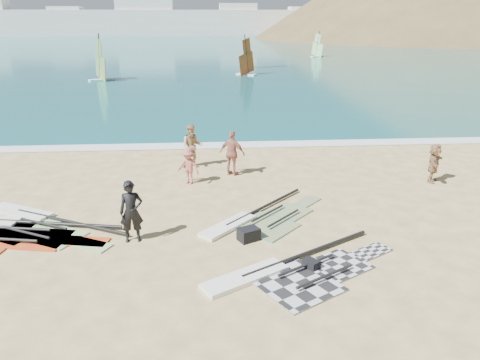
{
  "coord_description": "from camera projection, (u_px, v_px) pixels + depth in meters",
  "views": [
    {
      "loc": [
        -1.25,
        -11.71,
        6.59
      ],
      "look_at": [
        -0.09,
        4.0,
        1.0
      ],
      "focal_mm": 35.0,
      "sensor_mm": 36.0,
      "label": 1
    }
  ],
  "objects": [
    {
      "name": "ground",
      "position": [
        253.0,
        260.0,
        13.29
      ],
      "size": [
        300.0,
        300.0,
        0.0
      ],
      "primitive_type": "plane",
      "color": "#DBC380",
      "rests_on": "ground"
    },
    {
      "name": "beachgoer_mid",
      "position": [
        188.0,
        166.0,
        19.04
      ],
      "size": [
        1.12,
        0.97,
        1.5
      ],
      "primitive_type": "imported",
      "rotation": [
        0.0,
        0.0,
        -0.52
      ],
      "color": "#A5594D",
      "rests_on": "ground"
    },
    {
      "name": "rig_orange",
      "position": [
        258.0,
        220.0,
        15.77
      ],
      "size": [
        4.62,
        4.3,
        0.2
      ],
      "rotation": [
        0.0,
        0.0,
        0.81
      ],
      "color": "orange",
      "rests_on": "ground"
    },
    {
      "name": "windsurfer_centre",
      "position": [
        246.0,
        63.0,
        53.26
      ],
      "size": [
        2.39,
        2.4,
        4.58
      ],
      "rotation": [
        0.0,
        0.0,
        -0.69
      ],
      "color": "white",
      "rests_on": "ground"
    },
    {
      "name": "windsurfer_left",
      "position": [
        100.0,
        67.0,
        48.83
      ],
      "size": [
        2.68,
        2.84,
        4.85
      ],
      "rotation": [
        0.0,
        0.0,
        0.53
      ],
      "color": "white",
      "rests_on": "ground"
    },
    {
      "name": "person_wetsuit",
      "position": [
        131.0,
        212.0,
        14.1
      ],
      "size": [
        0.77,
        0.56,
        1.94
      ],
      "primitive_type": "imported",
      "rotation": [
        0.0,
        0.0,
        0.14
      ],
      "color": "black",
      "rests_on": "ground"
    },
    {
      "name": "beachgoer_back",
      "position": [
        232.0,
        153.0,
        20.02
      ],
      "size": [
        1.24,
        0.96,
        1.96
      ],
      "primitive_type": "imported",
      "rotation": [
        0.0,
        0.0,
        2.65
      ],
      "color": "#B26D5B",
      "rests_on": "ground"
    },
    {
      "name": "windsurfer_right",
      "position": [
        317.0,
        49.0,
        76.53
      ],
      "size": [
        2.28,
        2.42,
        4.11
      ],
      "rotation": [
        0.0,
        0.0,
        0.52
      ],
      "color": "white",
      "rests_on": "ground"
    },
    {
      "name": "beachgoer_left",
      "position": [
        192.0,
        146.0,
        21.02
      ],
      "size": [
        1.01,
        0.81,
        1.99
      ],
      "primitive_type": "imported",
      "rotation": [
        0.0,
        0.0,
        0.06
      ],
      "color": "tan",
      "rests_on": "ground"
    },
    {
      "name": "sea",
      "position": [
        208.0,
        38.0,
        137.37
      ],
      "size": [
        300.0,
        240.0,
        0.06
      ],
      "primitive_type": "cube",
      "color": "#0C5859",
      "rests_on": "ground"
    },
    {
      "name": "rig_green",
      "position": [
        35.0,
        223.0,
        15.49
      ],
      "size": [
        5.3,
        4.06,
        0.2
      ],
      "rotation": [
        0.0,
        0.0,
        -0.49
      ],
      "color": "#5AB429",
      "rests_on": "ground"
    },
    {
      "name": "rig_grey",
      "position": [
        291.0,
        272.0,
        12.55
      ],
      "size": [
        5.72,
        4.07,
        0.2
      ],
      "rotation": [
        0.0,
        0.0,
        0.54
      ],
      "color": "black",
      "rests_on": "ground"
    },
    {
      "name": "gear_bag_far",
      "position": [
        311.0,
        264.0,
        12.79
      ],
      "size": [
        0.51,
        0.54,
        0.26
      ],
      "primitive_type": "cube",
      "rotation": [
        0.0,
        0.0,
        -0.92
      ],
      "color": "black",
      "rests_on": "ground"
    },
    {
      "name": "surf_line",
      "position": [
        230.0,
        146.0,
        24.85
      ],
      "size": [
        300.0,
        1.2,
        0.04
      ],
      "primitive_type": "cube",
      "color": "white",
      "rests_on": "ground"
    },
    {
      "name": "gear_bag_near",
      "position": [
        249.0,
        234.0,
        14.39
      ],
      "size": [
        0.76,
        0.68,
        0.4
      ],
      "primitive_type": "cube",
      "rotation": [
        0.0,
        0.0,
        0.46
      ],
      "color": "black",
      "rests_on": "ground"
    },
    {
      "name": "beachgoer_right",
      "position": [
        434.0,
        163.0,
        19.26
      ],
      "size": [
        1.22,
        1.52,
        1.62
      ],
      "primitive_type": "imported",
      "rotation": [
        0.0,
        0.0,
        0.99
      ],
      "color": "#987250",
      "rests_on": "ground"
    },
    {
      "name": "far_town",
      "position": [
        159.0,
        21.0,
        151.7
      ],
      "size": [
        160.0,
        8.0,
        12.0
      ],
      "color": "white",
      "rests_on": "ground"
    },
    {
      "name": "rig_red",
      "position": [
        7.0,
        230.0,
        15.05
      ],
      "size": [
        6.18,
        3.01,
        0.2
      ],
      "rotation": [
        0.0,
        0.0,
        -0.19
      ],
      "color": "red",
      "rests_on": "ground"
    }
  ]
}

